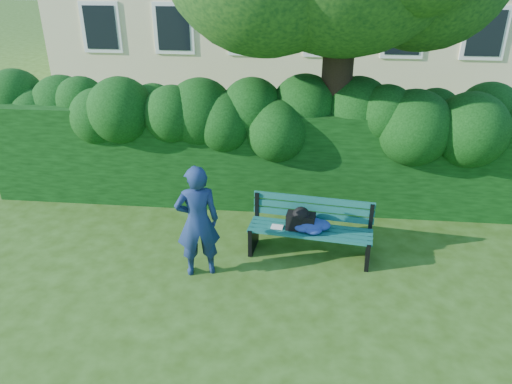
# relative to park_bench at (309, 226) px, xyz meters

# --- Properties ---
(ground) EXTENTS (80.00, 80.00, 0.00)m
(ground) POSITION_rel_park_bench_xyz_m (-0.83, -0.41, -0.50)
(ground) COLOR #2C4A0F
(ground) RESTS_ON ground
(hedge) EXTENTS (10.00, 1.00, 1.80)m
(hedge) POSITION_rel_park_bench_xyz_m (-0.83, 1.79, 0.40)
(hedge) COLOR black
(hedge) RESTS_ON ground
(park_bench) EXTENTS (1.92, 0.78, 0.89)m
(park_bench) POSITION_rel_park_bench_xyz_m (0.00, 0.00, 0.00)
(park_bench) COLOR #0E4645
(park_bench) RESTS_ON ground
(man_reading) EXTENTS (0.72, 0.58, 1.71)m
(man_reading) POSITION_rel_park_bench_xyz_m (-1.58, -0.64, 0.35)
(man_reading) COLOR navy
(man_reading) RESTS_ON ground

